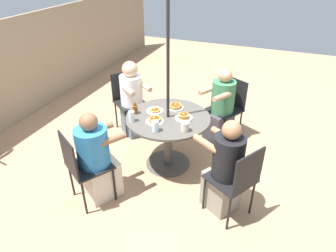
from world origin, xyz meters
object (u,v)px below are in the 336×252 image
object	(u,v)px
diner_south	(225,170)
drinking_glass_b	(132,116)
pancake_plate_c	(155,110)
pancake_plate_d	(184,117)
pancake_plate_a	(175,106)
patio_chair_north	(128,98)
diner_east	(97,160)
pancake_plate_b	(155,120)
coffee_cup	(185,127)
patio_chair_east	(82,164)
diner_west	(221,109)
syrup_bottle	(135,109)
patio_chair_west	(229,105)
patio_chair_south	(237,178)
diner_north	(133,101)
drinking_glass_a	(155,126)
patio_table	(168,128)

from	to	relation	value
diner_south	drinking_glass_b	size ratio (longest dim) A/B	8.38
pancake_plate_c	pancake_plate_d	world-z (taller)	pancake_plate_d
pancake_plate_a	pancake_plate_c	size ratio (longest dim) A/B	1.00
patio_chair_north	diner_east	size ratio (longest dim) A/B	0.82
diner_east	pancake_plate_d	size ratio (longest dim) A/B	5.04
pancake_plate_b	coffee_cup	size ratio (longest dim) A/B	1.96
patio_chair_north	diner_south	size ratio (longest dim) A/B	0.80
diner_east	drinking_glass_b	xyz separation A→B (m)	(0.57, -0.15, 0.29)
patio_chair_east	pancake_plate_d	size ratio (longest dim) A/B	4.14
pancake_plate_c	patio_chair_east	bearing A→B (deg)	159.42
patio_chair_north	diner_west	size ratio (longest dim) A/B	0.81
patio_chair_east	syrup_bottle	distance (m)	0.97
syrup_bottle	coffee_cup	xyz separation A→B (m)	(-0.17, -0.72, -0.00)
patio_chair_north	pancake_plate_a	distance (m)	1.05
patio_chair_west	pancake_plate_c	xyz separation A→B (m)	(-0.93, 0.77, 0.21)
patio_chair_south	coffee_cup	distance (m)	0.81
pancake_plate_d	drinking_glass_b	world-z (taller)	drinking_glass_b
patio_chair_north	diner_west	xyz separation A→B (m)	(0.19, -1.42, -0.02)
diner_north	drinking_glass_b	xyz separation A→B (m)	(-0.83, -0.44, 0.26)
patio_chair_east	patio_chair_west	xyz separation A→B (m)	(1.98, -1.17, 0.00)
patio_chair_east	pancake_plate_a	world-z (taller)	patio_chair_east
patio_chair_south	pancake_plate_b	size ratio (longest dim) A/B	4.14
coffee_cup	drinking_glass_a	bearing A→B (deg)	112.20
pancake_plate_c	pancake_plate_b	bearing A→B (deg)	-157.31
diner_north	pancake_plate_c	distance (m)	0.80
patio_table	patio_chair_east	bearing A→B (deg)	148.50
pancake_plate_d	drinking_glass_a	xyz separation A→B (m)	(-0.39, 0.20, 0.04)
diner_east	diner_south	size ratio (longest dim) A/B	0.98
pancake_plate_c	patio_table	bearing A→B (deg)	-108.94
pancake_plate_d	diner_east	bearing A→B (deg)	140.92
diner_east	coffee_cup	size ratio (longest dim) A/B	9.89
drinking_glass_a	diner_west	bearing A→B (deg)	-21.93
patio_chair_north	pancake_plate_b	distance (m)	1.21
patio_chair_east	drinking_glass_b	distance (m)	0.80
patio_chair_west	drinking_glass_b	size ratio (longest dim) A/B	6.72
patio_chair_north	coffee_cup	xyz separation A→B (m)	(-0.90, -1.24, 0.25)
diner_south	patio_chair_south	bearing A→B (deg)	-90.00
diner_east	drinking_glass_a	xyz separation A→B (m)	(0.47, -0.50, 0.29)
patio_chair_east	pancake_plate_d	distance (m)	1.31
patio_table	patio_chair_south	xyz separation A→B (m)	(-0.59, -0.99, -0.04)
patio_table	pancake_plate_d	size ratio (longest dim) A/B	4.82
diner_east	diner_north	bearing A→B (deg)	133.09
diner_west	coffee_cup	world-z (taller)	diner_west
patio_table	diner_south	xyz separation A→B (m)	(-0.50, -0.84, -0.04)
diner_west	patio_chair_south	bearing A→B (deg)	138.66
patio_chair_south	drinking_glass_b	xyz separation A→B (m)	(0.33, 1.35, 0.27)
diner_east	diner_south	world-z (taller)	diner_south
pancake_plate_a	pancake_plate_b	bearing A→B (deg)	166.46
syrup_bottle	pancake_plate_d	bearing A→B (deg)	-80.57
patio_chair_east	pancake_plate_b	distance (m)	0.97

